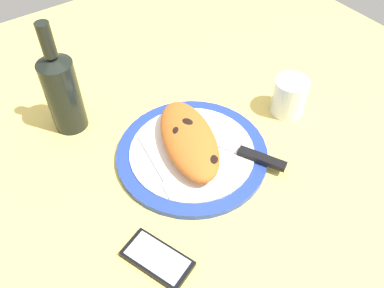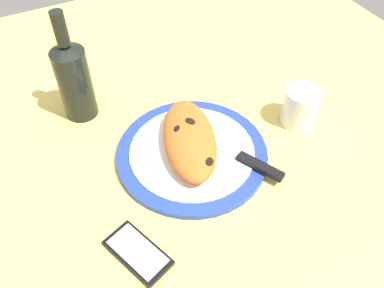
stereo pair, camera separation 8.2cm
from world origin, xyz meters
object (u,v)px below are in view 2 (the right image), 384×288
(plate, at_px, (192,153))
(wine_bottle, at_px, (74,78))
(fork, at_px, (156,166))
(water_glass, at_px, (300,109))
(knife, at_px, (245,159))
(calzone, at_px, (189,139))
(smartphone, at_px, (138,253))

(plate, distance_m, wine_bottle, 0.30)
(plate, xyz_separation_m, wine_bottle, (-0.23, -0.17, 0.09))
(fork, height_order, water_glass, water_glass)
(plate, distance_m, water_glass, 0.26)
(knife, xyz_separation_m, water_glass, (-0.06, 0.18, 0.02))
(calzone, height_order, fork, calzone)
(smartphone, bearing_deg, water_glass, 107.90)
(plate, bearing_deg, water_glass, 86.78)
(knife, xyz_separation_m, smartphone, (0.08, -0.27, -0.02))
(smartphone, height_order, water_glass, water_glass)
(calzone, bearing_deg, water_glass, 84.40)
(knife, bearing_deg, water_glass, 108.56)
(knife, height_order, water_glass, water_glass)
(fork, height_order, smartphone, fork)
(smartphone, relative_size, water_glass, 1.53)
(wine_bottle, bearing_deg, water_glass, 59.74)
(fork, distance_m, smartphone, 0.18)
(calzone, bearing_deg, knife, 45.03)
(plate, relative_size, calzone, 1.26)
(plate, relative_size, wine_bottle, 1.23)
(calzone, xyz_separation_m, knife, (0.08, 0.08, -0.02))
(knife, distance_m, water_glass, 0.19)
(water_glass, bearing_deg, plate, -93.22)
(knife, relative_size, smartphone, 1.69)
(water_glass, relative_size, wine_bottle, 0.34)
(fork, bearing_deg, plate, 94.70)
(plate, height_order, wine_bottle, wine_bottle)
(smartphone, distance_m, water_glass, 0.47)
(smartphone, bearing_deg, fork, 146.33)
(calzone, height_order, wine_bottle, wine_bottle)
(plate, height_order, calzone, calzone)
(smartphone, xyz_separation_m, water_glass, (-0.14, 0.44, 0.03))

